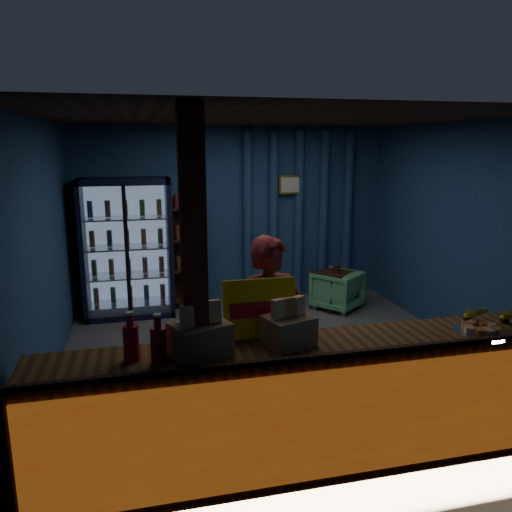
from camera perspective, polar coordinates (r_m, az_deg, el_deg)
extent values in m
plane|color=#515154|center=(5.73, 1.80, -11.43)|extent=(4.60, 4.60, 0.00)
plane|color=navy|center=(7.45, -2.59, 4.63)|extent=(4.60, 0.00, 4.60)
plane|color=navy|center=(3.33, 11.98, -5.82)|extent=(4.60, 0.00, 4.60)
plane|color=navy|center=(5.23, -23.18, 0.16)|extent=(0.00, 4.40, 4.40)
plane|color=navy|center=(6.34, 22.40, 2.25)|extent=(0.00, 4.40, 4.40)
plane|color=#472D19|center=(5.24, 2.00, 15.49)|extent=(4.60, 4.60, 0.00)
cube|color=brown|center=(3.91, 9.47, -16.00)|extent=(4.40, 0.55, 0.95)
cube|color=red|center=(3.68, 11.29, -18.03)|extent=(4.35, 0.02, 0.81)
cube|color=#3A1F12|center=(3.48, 11.51, -10.83)|extent=(4.40, 0.04, 0.04)
cube|color=maroon|center=(3.33, -6.97, -5.64)|extent=(0.16, 0.16, 2.60)
cube|color=black|center=(7.30, -14.47, 1.28)|extent=(1.20, 0.06, 1.90)
cube|color=black|center=(7.07, -19.11, 0.62)|extent=(0.06, 0.60, 1.90)
cube|color=black|center=(7.05, -9.86, 1.10)|extent=(0.06, 0.60, 1.90)
cube|color=black|center=(6.92, -14.91, 8.26)|extent=(1.20, 0.60, 0.08)
cube|color=black|center=(7.27, -14.10, -6.17)|extent=(1.20, 0.60, 0.08)
cube|color=#99B2D8|center=(7.25, -14.47, 1.21)|extent=(1.08, 0.02, 1.74)
cube|color=white|center=(6.76, -14.52, 0.39)|extent=(1.12, 0.02, 1.78)
cube|color=black|center=(6.74, -14.53, 0.36)|extent=(0.05, 0.05, 1.80)
cube|color=silver|center=(7.23, -14.15, -5.19)|extent=(1.08, 0.48, 0.02)
cylinder|color=#B7491A|center=(7.22, -17.79, -4.38)|extent=(0.07, 0.07, 0.22)
cylinder|color=#186220|center=(7.20, -16.00, -4.30)|extent=(0.07, 0.07, 0.22)
cylinder|color=#A56C19|center=(7.19, -14.21, -4.21)|extent=(0.07, 0.07, 0.22)
cylinder|color=navy|center=(7.19, -12.41, -4.12)|extent=(0.07, 0.07, 0.22)
cylinder|color=maroon|center=(7.20, -10.62, -4.02)|extent=(0.07, 0.07, 0.22)
cube|color=silver|center=(7.12, -14.33, -2.13)|extent=(1.08, 0.48, 0.02)
cylinder|color=#186220|center=(7.12, -18.00, -1.29)|extent=(0.07, 0.07, 0.22)
cylinder|color=#A56C19|center=(7.10, -16.20, -1.20)|extent=(0.07, 0.07, 0.22)
cylinder|color=navy|center=(7.09, -14.38, -1.11)|extent=(0.07, 0.07, 0.22)
cylinder|color=maroon|center=(7.09, -12.57, -1.02)|extent=(0.07, 0.07, 0.22)
cylinder|color=#B7491A|center=(7.10, -10.75, -0.93)|extent=(0.07, 0.07, 0.22)
cube|color=silver|center=(7.03, -14.50, 1.02)|extent=(1.08, 0.48, 0.02)
cylinder|color=#A56C19|center=(7.03, -18.23, 1.87)|extent=(0.07, 0.07, 0.22)
cylinder|color=navy|center=(7.02, -16.40, 1.97)|extent=(0.07, 0.07, 0.22)
cylinder|color=maroon|center=(7.01, -14.56, 2.06)|extent=(0.07, 0.07, 0.22)
cylinder|color=#B7491A|center=(7.01, -12.72, 2.16)|extent=(0.07, 0.07, 0.22)
cylinder|color=#186220|center=(7.01, -10.89, 2.25)|extent=(0.07, 0.07, 0.22)
cube|color=silver|center=(6.97, -14.68, 4.25)|extent=(1.08, 0.48, 0.02)
cylinder|color=navy|center=(6.97, -18.45, 5.10)|extent=(0.07, 0.07, 0.22)
cylinder|color=maroon|center=(6.96, -16.60, 5.20)|extent=(0.07, 0.07, 0.22)
cylinder|color=#B7491A|center=(6.95, -14.74, 5.31)|extent=(0.07, 0.07, 0.22)
cylinder|color=#186220|center=(6.95, -12.88, 5.40)|extent=(0.07, 0.07, 0.22)
cylinder|color=#A56C19|center=(6.95, -11.02, 5.49)|extent=(0.07, 0.07, 0.22)
cube|color=#3A1F12|center=(7.39, -7.81, 0.52)|extent=(0.50, 0.02, 1.60)
cube|color=#3A1F12|center=(7.25, -9.55, 0.22)|extent=(0.03, 0.28, 1.60)
cube|color=#3A1F12|center=(7.29, -5.87, 0.40)|extent=(0.03, 0.28, 1.60)
cube|color=#3A1F12|center=(7.45, -7.55, -4.96)|extent=(0.46, 0.26, 0.02)
cube|color=#3A1F12|center=(7.32, -7.65, -1.60)|extent=(0.46, 0.26, 0.02)
cube|color=#3A1F12|center=(7.23, -7.75, 1.86)|extent=(0.46, 0.26, 0.02)
cube|color=#3A1F12|center=(7.16, -7.86, 5.40)|extent=(0.46, 0.26, 0.02)
cylinder|color=navy|center=(7.43, -0.98, 4.62)|extent=(0.14, 0.14, 2.50)
cylinder|color=navy|center=(7.53, 2.00, 4.72)|extent=(0.14, 0.14, 2.50)
cylinder|color=navy|center=(7.64, 4.90, 4.80)|extent=(0.14, 0.14, 2.50)
cylinder|color=navy|center=(7.78, 7.71, 4.87)|extent=(0.14, 0.14, 2.50)
cylinder|color=navy|center=(7.93, 10.42, 4.92)|extent=(0.14, 0.14, 2.50)
cube|color=gold|center=(7.51, 3.97, 8.13)|extent=(0.36, 0.03, 0.28)
cube|color=silver|center=(7.49, 4.01, 8.12)|extent=(0.30, 0.01, 0.22)
imported|color=maroon|center=(4.20, 1.71, -8.70)|extent=(0.65, 0.49, 1.63)
imported|color=#5CB877|center=(7.32, 9.21, -3.85)|extent=(0.85, 0.85, 0.56)
cube|color=#3A1F12|center=(7.39, 9.09, -3.79)|extent=(0.70, 0.62, 0.53)
cylinder|color=#3A1F12|center=(7.31, 9.18, -1.38)|extent=(0.11, 0.11, 0.11)
cube|color=yellow|center=(3.66, 0.46, -6.01)|extent=(0.55, 0.11, 0.44)
cube|color=red|center=(3.64, 0.54, -6.11)|extent=(0.46, 0.03, 0.11)
cylinder|color=red|center=(3.41, -14.07, -9.64)|extent=(0.10, 0.10, 0.24)
cylinder|color=red|center=(3.35, -14.23, -7.00)|extent=(0.05, 0.05, 0.09)
cylinder|color=white|center=(3.34, -14.26, -6.36)|extent=(0.05, 0.05, 0.02)
cylinder|color=red|center=(3.33, -11.08, -10.00)|extent=(0.10, 0.10, 0.24)
cylinder|color=red|center=(3.27, -11.20, -7.31)|extent=(0.05, 0.05, 0.09)
cylinder|color=white|center=(3.26, -11.23, -6.65)|extent=(0.05, 0.05, 0.02)
cylinder|color=silver|center=(3.42, -8.22, -9.32)|extent=(0.10, 0.10, 0.24)
cylinder|color=silver|center=(3.36, -8.31, -6.68)|extent=(0.05, 0.05, 0.09)
cylinder|color=white|center=(3.34, -8.34, -6.04)|extent=(0.05, 0.05, 0.02)
cube|color=#AD7A53|center=(3.40, -6.41, -9.47)|extent=(0.44, 0.41, 0.23)
cube|color=orange|center=(3.29, -7.86, -6.72)|extent=(0.11, 0.09, 0.15)
cube|color=orange|center=(3.33, -6.49, -6.44)|extent=(0.11, 0.09, 0.15)
cube|color=orange|center=(3.37, -5.16, -6.16)|extent=(0.11, 0.09, 0.15)
cube|color=#AD7A53|center=(3.57, 3.72, -8.51)|extent=(0.39, 0.35, 0.21)
cube|color=orange|center=(3.46, 2.65, -6.12)|extent=(0.10, 0.08, 0.13)
cube|color=orange|center=(3.51, 3.76, -5.89)|extent=(0.10, 0.08, 0.13)
cube|color=orange|center=(3.55, 4.84, -5.67)|extent=(0.10, 0.08, 0.13)
cylinder|color=silver|center=(4.15, 24.29, -7.94)|extent=(0.40, 0.40, 0.02)
cube|color=orange|center=(4.19, 25.20, -7.37)|extent=(0.09, 0.06, 0.04)
cube|color=orange|center=(4.21, 24.48, -7.17)|extent=(0.11, 0.11, 0.04)
cube|color=orange|center=(4.20, 23.68, -7.17)|extent=(0.06, 0.09, 0.04)
cube|color=orange|center=(4.15, 23.25, -7.37)|extent=(0.11, 0.11, 0.04)
cube|color=orange|center=(4.09, 23.45, -7.65)|extent=(0.09, 0.06, 0.04)
cube|color=orange|center=(4.06, 24.18, -7.86)|extent=(0.11, 0.11, 0.04)
cube|color=orange|center=(4.08, 25.01, -7.85)|extent=(0.06, 0.09, 0.04)
cube|color=orange|center=(4.13, 25.42, -7.65)|extent=(0.11, 0.11, 0.04)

